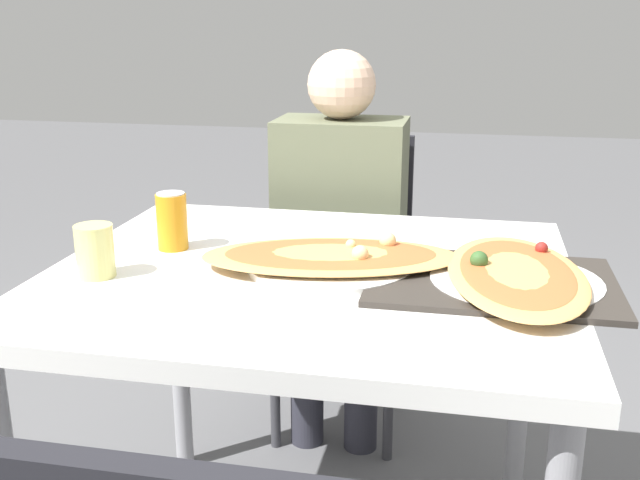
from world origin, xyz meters
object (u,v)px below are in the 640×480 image
at_px(soda_can, 172,221).
at_px(drink_glass, 95,251).
at_px(dining_table, 310,307).
at_px(chair_far_seated, 346,267).
at_px(person_seated, 340,221).
at_px(pizza_second, 516,276).
at_px(pizza_main, 331,258).

xyz_separation_m(soda_can, drink_glass, (-0.08, -0.20, -0.01)).
height_order(dining_table, chair_far_seated, chair_far_seated).
xyz_separation_m(person_seated, pizza_second, (0.46, -0.69, 0.10)).
bearing_deg(person_seated, dining_table, 94.99).
height_order(dining_table, drink_glass, drink_glass).
bearing_deg(pizza_second, soda_can, 172.73).
bearing_deg(dining_table, pizza_second, -2.95).
xyz_separation_m(dining_table, person_seated, (-0.06, 0.67, -0.00)).
relative_size(chair_far_seated, person_seated, 0.77).
bearing_deg(person_seated, soda_can, 66.14).
bearing_deg(drink_glass, dining_table, 17.96).
bearing_deg(drink_glass, person_seated, 66.87).
relative_size(chair_far_seated, pizza_main, 1.62).
bearing_deg(pizza_main, dining_table, -159.58).
relative_size(person_seated, pizza_second, 2.32).
distance_m(person_seated, soda_can, 0.67).
bearing_deg(chair_far_seated, dining_table, 94.25).
distance_m(soda_can, drink_glass, 0.22).
xyz_separation_m(chair_far_seated, soda_can, (-0.26, -0.71, 0.33)).
distance_m(dining_table, drink_glass, 0.44).
xyz_separation_m(person_seated, drink_glass, (-0.34, -0.80, 0.14)).
height_order(chair_far_seated, drink_glass, chair_far_seated).
relative_size(soda_can, drink_glass, 1.20).
bearing_deg(dining_table, pizza_main, 20.42).
bearing_deg(dining_table, chair_far_seated, 94.25).
height_order(person_seated, pizza_second, person_seated).
bearing_deg(soda_can, drink_glass, -110.90).
bearing_deg(chair_far_seated, pizza_main, 97.28).
distance_m(pizza_main, drink_glass, 0.46).
height_order(pizza_main, soda_can, soda_can).
xyz_separation_m(soda_can, pizza_second, (0.72, -0.09, -0.04)).
bearing_deg(person_seated, pizza_second, 123.68).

